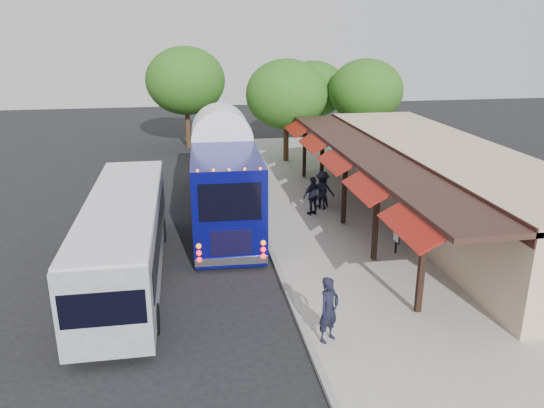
{
  "coord_description": "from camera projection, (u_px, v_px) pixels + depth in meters",
  "views": [
    {
      "loc": [
        -3.18,
        -17.75,
        8.68
      ],
      "look_at": [
        0.25,
        2.55,
        1.8
      ],
      "focal_mm": 35.0,
      "sensor_mm": 36.0,
      "label": 1
    }
  ],
  "objects": [
    {
      "name": "station_shelter",
      "position": [
        441.0,
        184.0,
        24.34
      ],
      "size": [
        8.15,
        20.0,
        3.6
      ],
      "color": "tan",
      "rests_on": "ground"
    },
    {
      "name": "coach_bus",
      "position": [
        222.0,
        170.0,
        25.13
      ],
      "size": [
        3.19,
        13.14,
        4.17
      ],
      "rotation": [
        0.0,
        0.0,
        -0.03
      ],
      "color": "#070859",
      "rests_on": "ground"
    },
    {
      "name": "ped_c",
      "position": [
        313.0,
        196.0,
        25.13
      ],
      "size": [
        1.19,
        0.82,
        1.87
      ],
      "primitive_type": "imported",
      "rotation": [
        0.0,
        0.0,
        3.51
      ],
      "color": "black",
      "rests_on": "sidewalk"
    },
    {
      "name": "city_bus",
      "position": [
        125.0,
        235.0,
        18.8
      ],
      "size": [
        2.52,
        11.22,
        3.01
      ],
      "rotation": [
        0.0,
        0.0,
        -0.0
      ],
      "color": "gray",
      "rests_on": "ground"
    },
    {
      "name": "tree_right",
      "position": [
        366.0,
        91.0,
        37.17
      ],
      "size": [
        5.21,
        5.21,
        6.67
      ],
      "color": "#382314",
      "rests_on": "ground"
    },
    {
      "name": "tree_far",
      "position": [
        186.0,
        81.0,
        38.79
      ],
      "size": [
        5.81,
        5.81,
        7.44
      ],
      "color": "#382314",
      "rests_on": "ground"
    },
    {
      "name": "ped_d",
      "position": [
        322.0,
        190.0,
        25.99
      ],
      "size": [
        1.4,
        1.11,
        1.89
      ],
      "primitive_type": "imported",
      "rotation": [
        0.0,
        0.0,
        2.75
      ],
      "color": "black",
      "rests_on": "sidewalk"
    },
    {
      "name": "ground",
      "position": [
        277.0,
        271.0,
        19.86
      ],
      "size": [
        90.0,
        90.0,
        0.0
      ],
      "primitive_type": "plane",
      "color": "black",
      "rests_on": "ground"
    },
    {
      "name": "tree_left",
      "position": [
        286.0,
        94.0,
        34.33
      ],
      "size": [
        5.32,
        5.32,
        6.82
      ],
      "color": "#382314",
      "rests_on": "ground"
    },
    {
      "name": "ped_b",
      "position": [
        320.0,
        189.0,
        26.35
      ],
      "size": [
        0.98,
        0.83,
        1.78
      ],
      "primitive_type": "imported",
      "rotation": [
        0.0,
        0.0,
        3.33
      ],
      "color": "black",
      "rests_on": "sidewalk"
    },
    {
      "name": "sidewalk",
      "position": [
        368.0,
        224.0,
        24.36
      ],
      "size": [
        10.0,
        40.0,
        0.15
      ],
      "primitive_type": "cube",
      "color": "#9E9B93",
      "rests_on": "ground"
    },
    {
      "name": "sign_board",
      "position": [
        396.0,
        237.0,
        20.85
      ],
      "size": [
        0.1,
        0.46,
        1.01
      ],
      "rotation": [
        0.0,
        0.0,
        0.11
      ],
      "color": "black",
      "rests_on": "sidewalk"
    },
    {
      "name": "tree_mid",
      "position": [
        314.0,
        89.0,
        40.05
      ],
      "size": [
        4.95,
        4.95,
        6.34
      ],
      "color": "#382314",
      "rests_on": "ground"
    },
    {
      "name": "ped_a",
      "position": [
        329.0,
        310.0,
        14.92
      ],
      "size": [
        0.85,
        0.79,
        1.96
      ],
      "primitive_type": "imported",
      "rotation": [
        0.0,
        0.0,
        0.6
      ],
      "color": "black",
      "rests_on": "sidewalk"
    },
    {
      "name": "curb",
      "position": [
        262.0,
        231.0,
        23.58
      ],
      "size": [
        0.2,
        40.0,
        0.16
      ],
      "primitive_type": "cube",
      "color": "gray",
      "rests_on": "ground"
    }
  ]
}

